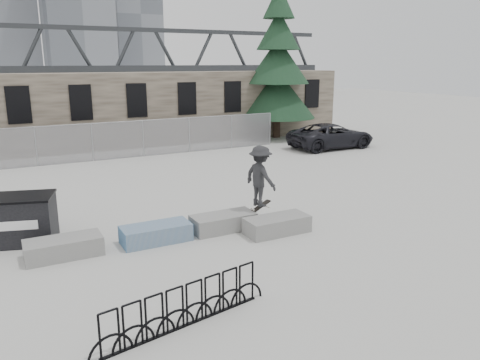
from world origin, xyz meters
name	(u,v)px	position (x,y,z in m)	size (l,w,h in m)	color
ground	(176,236)	(0.00, 0.00, 0.00)	(120.00, 120.00, 0.00)	#AFAFAA
stone_wall	(78,112)	(0.00, 16.24, 2.26)	(36.00, 2.58, 4.50)	brown
chainlink_fence	(92,142)	(0.00, 12.50, 1.04)	(22.06, 0.06, 2.02)	gray
planter_far_left	(64,247)	(-3.21, -0.03, 0.28)	(2.00, 0.90, 0.52)	gray
planter_center_left	(156,233)	(-0.66, -0.17, 0.28)	(2.00, 0.90, 0.52)	#306092
planter_center_right	(223,222)	(1.52, -0.21, 0.28)	(2.00, 0.90, 0.52)	gray
planter_offset	(277,224)	(2.87, -1.21, 0.28)	(2.00, 0.90, 0.52)	gray
dumpster	(16,219)	(-4.24, 1.67, 0.71)	(2.42, 1.86, 1.41)	black
bike_rack	(185,307)	(-1.57, -4.82, 0.44)	(3.98, 0.81, 0.90)	black
spruce_tree	(278,69)	(12.92, 14.76, 4.65)	(5.20, 5.20, 11.50)	#38281E
truss_bridge	(104,69)	(10.00, 55.00, 4.13)	(70.00, 3.00, 9.80)	#2D3033
suv	(331,136)	(13.65, 9.67, 0.75)	(2.50, 5.42, 1.51)	black
skateboarder	(260,176)	(2.78, -0.32, 1.62)	(0.97, 1.39, 2.15)	#252628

